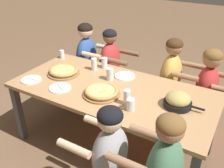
# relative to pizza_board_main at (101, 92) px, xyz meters

# --- Properties ---
(ground_plane) EXTENTS (18.00, 18.00, 0.00)m
(ground_plane) POSITION_rel_pizza_board_main_xyz_m (0.03, 0.16, -0.80)
(ground_plane) COLOR brown
(ground_plane) RESTS_ON ground
(dining_table) EXTENTS (2.09, 0.99, 0.77)m
(dining_table) POSITION_rel_pizza_board_main_xyz_m (0.03, 0.16, -0.11)
(dining_table) COLOR tan
(dining_table) RESTS_ON ground
(pizza_board_main) EXTENTS (0.37, 0.37, 0.06)m
(pizza_board_main) POSITION_rel_pizza_board_main_xyz_m (0.00, 0.00, 0.00)
(pizza_board_main) COLOR #996B42
(pizza_board_main) RESTS_ON dining_table
(pizza_board_second) EXTENTS (0.37, 0.37, 0.06)m
(pizza_board_second) POSITION_rel_pizza_board_main_xyz_m (-0.62, 0.17, 0.00)
(pizza_board_second) COLOR #996B42
(pizza_board_second) RESTS_ON dining_table
(skillet_bowl) EXTENTS (0.37, 0.25, 0.14)m
(skillet_bowl) POSITION_rel_pizza_board_main_xyz_m (0.70, 0.18, 0.03)
(skillet_bowl) COLOR black
(skillet_bowl) RESTS_ON dining_table
(empty_plate_a) EXTENTS (0.23, 0.23, 0.02)m
(empty_plate_a) POSITION_rel_pizza_board_main_xyz_m (0.01, 0.46, -0.02)
(empty_plate_a) COLOR white
(empty_plate_a) RESTS_ON dining_table
(empty_plate_b) EXTENTS (0.22, 0.22, 0.02)m
(empty_plate_b) POSITION_rel_pizza_board_main_xyz_m (-0.43, -0.11, -0.02)
(empty_plate_b) COLOR white
(empty_plate_b) RESTS_ON dining_table
(empty_plate_c) EXTENTS (0.22, 0.22, 0.02)m
(empty_plate_c) POSITION_rel_pizza_board_main_xyz_m (-0.82, -0.13, -0.02)
(empty_plate_c) COLOR white
(empty_plate_c) RESTS_ON dining_table
(drinking_glass_a) EXTENTS (0.07, 0.07, 0.13)m
(drinking_glass_a) POSITION_rel_pizza_board_main_xyz_m (-0.30, 0.55, 0.03)
(drinking_glass_a) COLOR silver
(drinking_glass_a) RESTS_ON dining_table
(drinking_glass_b) EXTENTS (0.07, 0.07, 0.14)m
(drinking_glass_b) POSITION_rel_pizza_board_main_xyz_m (-0.38, 0.44, 0.03)
(drinking_glass_b) COLOR silver
(drinking_glass_b) RESTS_ON dining_table
(drinking_glass_c) EXTENTS (0.06, 0.06, 0.15)m
(drinking_glass_c) POSITION_rel_pizza_board_main_xyz_m (0.29, -0.03, 0.04)
(drinking_glass_c) COLOR silver
(drinking_glass_c) RESTS_ON dining_table
(drinking_glass_d) EXTENTS (0.06, 0.06, 0.11)m
(drinking_glass_d) POSITION_rel_pizza_board_main_xyz_m (-0.94, 0.52, 0.02)
(drinking_glass_d) COLOR silver
(drinking_glass_d) RESTS_ON dining_table
(drinking_glass_e) EXTENTS (0.07, 0.07, 0.11)m
(drinking_glass_e) POSITION_rel_pizza_board_main_xyz_m (0.36, -0.09, 0.03)
(drinking_glass_e) COLOR silver
(drinking_glass_e) RESTS_ON dining_table
(drinking_glass_f) EXTENTS (0.08, 0.08, 0.13)m
(drinking_glass_f) POSITION_rel_pizza_board_main_xyz_m (-0.09, 0.31, 0.04)
(drinking_glass_f) COLOR silver
(drinking_glass_f) RESTS_ON dining_table
(diner_far_midright) EXTENTS (0.51, 0.40, 1.16)m
(diner_far_midright) POSITION_rel_pizza_board_main_xyz_m (0.42, 0.87, -0.27)
(diner_far_midright) COLOR gold
(diner_far_midright) RESTS_ON ground
(diner_far_left) EXTENTS (0.51, 0.40, 1.16)m
(diner_far_left) POSITION_rel_pizza_board_main_xyz_m (-0.80, 0.87, -0.26)
(diner_far_left) COLOR #2D5193
(diner_far_left) RESTS_ON ground
(diner_far_right) EXTENTS (0.51, 0.40, 1.11)m
(diner_far_right) POSITION_rel_pizza_board_main_xyz_m (0.84, 0.87, -0.28)
(diner_far_right) COLOR #B22D2D
(diner_far_right) RESTS_ON ground
(diner_far_midleft) EXTENTS (0.51, 0.40, 1.13)m
(diner_far_midleft) POSITION_rel_pizza_board_main_xyz_m (-0.42, 0.87, -0.28)
(diner_far_midleft) COLOR #B22D2D
(diner_far_midleft) RESTS_ON ground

